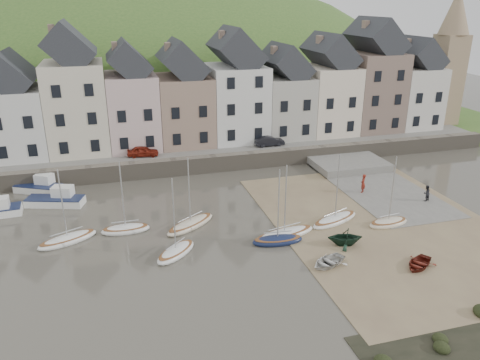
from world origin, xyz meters
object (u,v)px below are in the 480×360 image
object	(u,v)px
person_dark	(426,193)
car_right	(270,141)
car_left	(143,151)
rowboat_white	(328,262)
rowboat_red	(419,263)
person_red	(363,183)
sailboat_0	(68,239)
rowboat_green	(345,237)

from	to	relation	value
person_dark	car_right	world-z (taller)	car_right
car_left	car_right	distance (m)	14.79
rowboat_white	person_dark	xyz separation A→B (m)	(13.88, 7.96, 0.53)
rowboat_red	person_red	world-z (taller)	person_red
person_red	car_left	world-z (taller)	car_left
person_red	person_dark	size ratio (longest dim) A/B	1.21
car_left	car_right	bearing A→B (deg)	-81.35
rowboat_white	person_red	distance (m)	14.72
person_dark	car_right	xyz separation A→B (m)	(-9.92, 16.25, 1.29)
rowboat_red	car_left	world-z (taller)	car_left
sailboat_0	car_left	size ratio (longest dim) A/B	1.87
sailboat_0	person_dark	xyz separation A→B (m)	(31.99, -0.81, 0.63)
car_left	rowboat_white	bearing A→B (deg)	-147.24
rowboat_green	person_red	distance (m)	11.26
rowboat_green	car_right	bearing A→B (deg)	-170.36
rowboat_red	person_dark	bearing A→B (deg)	109.03
sailboat_0	car_right	size ratio (longest dim) A/B	1.80
rowboat_green	rowboat_white	bearing A→B (deg)	-33.72
sailboat_0	rowboat_green	xyz separation A→B (m)	(20.67, -6.39, 0.50)
person_dark	car_left	bearing A→B (deg)	-54.41
rowboat_white	person_dark	bearing A→B (deg)	96.59
rowboat_red	rowboat_green	bearing A→B (deg)	-173.69
rowboat_green	car_right	distance (m)	21.92
rowboat_green	person_red	world-z (taller)	person_red
person_red	car_right	size ratio (longest dim) A/B	0.53
sailboat_0	car_right	world-z (taller)	sailboat_0
sailboat_0	rowboat_red	xyz separation A→B (m)	(24.21, -10.73, 0.08)
rowboat_white	person_red	bearing A→B (deg)	117.94
person_dark	rowboat_white	bearing A→B (deg)	8.77
rowboat_white	rowboat_green	bearing A→B (deg)	109.72
person_red	person_dark	world-z (taller)	person_red
sailboat_0	person_red	xyz separation A→B (m)	(27.33, 2.69, 0.79)
car_left	rowboat_green	bearing A→B (deg)	-139.82
car_left	person_red	bearing A→B (deg)	-113.81
car_left	rowboat_red	bearing A→B (deg)	-138.45
person_dark	car_right	distance (m)	19.09
sailboat_0	car_left	world-z (taller)	sailboat_0
rowboat_white	person_dark	size ratio (longest dim) A/B	1.86
rowboat_white	rowboat_green	xyz separation A→B (m)	(2.56, 2.38, 0.41)
person_red	rowboat_green	bearing A→B (deg)	8.75
sailboat_0	car_left	distance (m)	17.18
rowboat_green	person_red	bearing A→B (deg)	157.04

